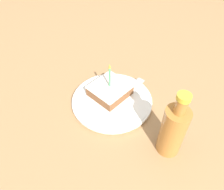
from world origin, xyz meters
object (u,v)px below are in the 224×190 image
fork (129,91)px  plate (112,101)px  bottle (173,130)px  cake_slice (110,90)px

fork → plate: bearing=-14.3°
bottle → cake_slice: bearing=-96.4°
cake_slice → bottle: (0.03, 0.24, 0.04)m
cake_slice → bottle: bottle is taller
plate → bottle: bearing=85.9°
plate → cake_slice: (-0.01, -0.02, 0.03)m
cake_slice → plate: bearing=61.1°
cake_slice → bottle: 0.24m
cake_slice → fork: cake_slice is taller
fork → bottle: (0.08, 0.20, 0.06)m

